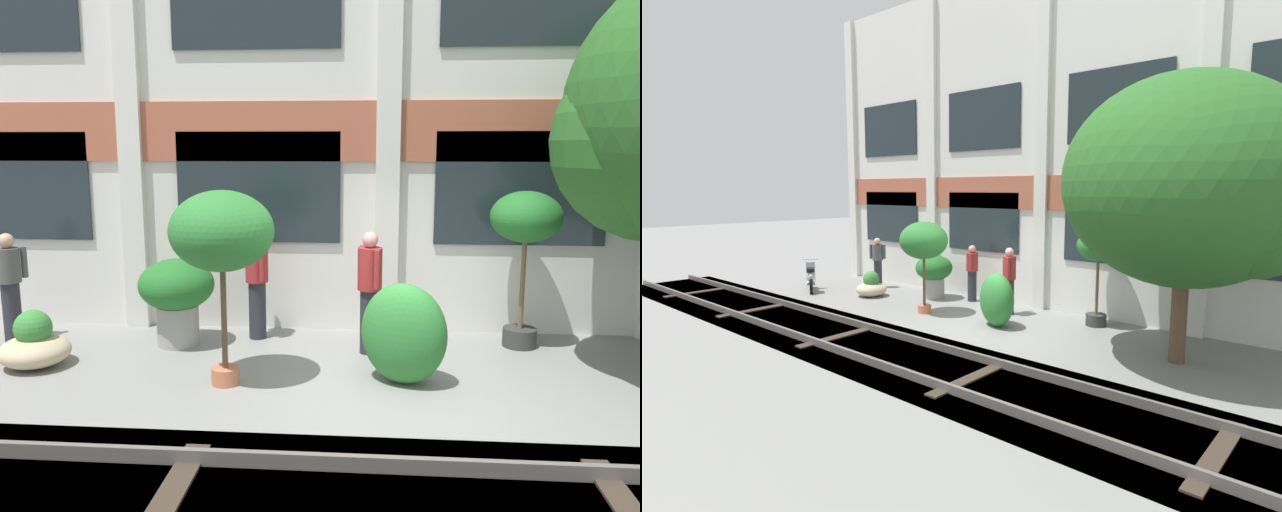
# 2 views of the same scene
# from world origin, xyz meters

# --- Properties ---
(ground_plane) EXTENTS (80.00, 80.00, 0.00)m
(ground_plane) POSITION_xyz_m (0.00, 0.00, 0.00)
(ground_plane) COLOR gray
(apartment_facade) EXTENTS (16.25, 0.64, 8.99)m
(apartment_facade) POSITION_xyz_m (-0.00, 2.75, 4.47)
(apartment_facade) COLOR silver
(apartment_facade) RESTS_ON ground
(rail_tracks) EXTENTS (23.89, 2.80, 0.43)m
(rail_tracks) POSITION_xyz_m (-0.00, -2.59, -0.13)
(rail_tracks) COLOR #5B5449
(rail_tracks) RESTS_ON ground
(broadleaf_tree) EXTENTS (4.61, 4.39, 5.22)m
(broadleaf_tree) POSITION_xyz_m (4.20, 0.50, 3.22)
(broadleaf_tree) COLOR brown
(broadleaf_tree) RESTS_ON ground
(potted_plant_terracotta_small) EXTENTS (1.00, 1.00, 2.26)m
(potted_plant_terracotta_small) POSITION_xyz_m (1.94, 1.87, 1.75)
(potted_plant_terracotta_small) COLOR #333333
(potted_plant_terracotta_small) RESTS_ON ground
(potted_plant_wide_bowl) EXTENTS (0.92, 0.92, 0.76)m
(potted_plant_wide_bowl) POSITION_xyz_m (-4.66, 0.52, 0.28)
(potted_plant_wide_bowl) COLOR tan
(potted_plant_wide_bowl) RESTS_ON ground
(potted_plant_low_pan) EXTENTS (1.25, 1.25, 2.38)m
(potted_plant_low_pan) POSITION_xyz_m (-2.00, 0.10, 1.86)
(potted_plant_low_pan) COLOR #B76647
(potted_plant_low_pan) RESTS_ON ground
(potted_plant_ribbed_drum) EXTENTS (1.09, 1.09, 1.28)m
(potted_plant_ribbed_drum) POSITION_xyz_m (-3.04, 1.55, 0.79)
(potted_plant_ribbed_drum) COLOR gray
(potted_plant_ribbed_drum) RESTS_ON ground
(scooter_near_curb) EXTENTS (1.21, 0.84, 0.98)m
(scooter_near_curb) POSITION_xyz_m (-6.65, -0.27, 0.44)
(scooter_near_curb) COLOR black
(scooter_near_curb) RESTS_ON ground
(resident_by_doorway) EXTENTS (0.34, 0.46, 1.62)m
(resident_by_doorway) POSITION_xyz_m (-1.94, 1.97, 0.87)
(resident_by_doorway) COLOR #282833
(resident_by_doorway) RESTS_ON ground
(resident_watching_tracks) EXTENTS (0.34, 0.48, 1.73)m
(resident_watching_tracks) POSITION_xyz_m (-0.25, 1.41, 0.93)
(resident_watching_tracks) COLOR #282833
(resident_watching_tracks) RESTS_ON ground
(resident_near_plants) EXTENTS (0.43, 0.36, 1.63)m
(resident_near_plants) POSITION_xyz_m (-5.55, 1.52, 0.87)
(resident_near_plants) COLOR #282833
(resident_near_plants) RESTS_ON ground
(topiary_hedge) EXTENTS (1.28, 1.09, 1.25)m
(topiary_hedge) POSITION_xyz_m (0.17, 0.32, 0.63)
(topiary_hedge) COLOR #2D7A33
(topiary_hedge) RESTS_ON ground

